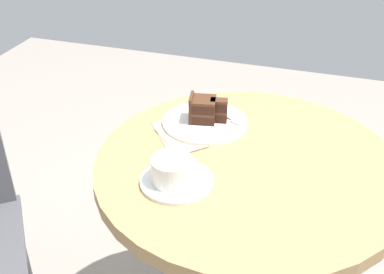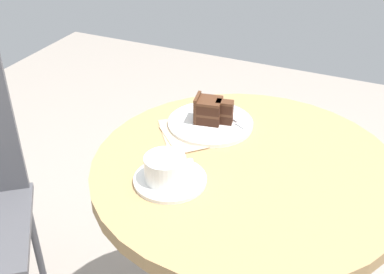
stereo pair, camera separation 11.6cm
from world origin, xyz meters
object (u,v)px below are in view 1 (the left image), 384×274
cake_plate (205,122)px  napkin (189,133)px  fork (228,117)px  teaspoon (180,163)px  saucer (177,181)px  coffee_cup (172,169)px  cake_slice (205,110)px

cake_plate → napkin: (-0.06, 0.03, -0.00)m
fork → cake_plate: bearing=-121.1°
teaspoon → saucer: bearing=-114.7°
coffee_cup → teaspoon: (0.06, 0.00, -0.03)m
teaspoon → fork: 0.24m
saucer → cake_plate: (0.27, 0.01, 0.00)m
coffee_cup → napkin: coffee_cup is taller
cake_plate → saucer: bearing=-177.4°
saucer → teaspoon: bearing=11.4°
cake_plate → fork: 0.07m
saucer → fork: bearing=-8.6°
fork → napkin: size_ratio=0.56×
cake_slice → teaspoon: bearing=-179.7°
cake_slice → cake_plate: bearing=-150.0°
teaspoon → cake_slice: 0.21m
saucer → cake_plate: cake_plate is taller
teaspoon → cake_slice: bearing=54.1°
coffee_cup → teaspoon: coffee_cup is taller
cake_slice → fork: 0.07m
cake_plate → fork: fork is taller
cake_slice → napkin: bearing=157.2°
coffee_cup → cake_plate: size_ratio=0.55×
coffee_cup → teaspoon: 0.07m
cake_slice → fork: (0.03, -0.06, -0.03)m
napkin → saucer: bearing=-169.7°
coffee_cup → cake_slice: size_ratio=1.19×
teaspoon → napkin: bearing=63.8°
fork → napkin: bearing=-102.3°
saucer → napkin: size_ratio=0.73×
cake_plate → teaspoon: bearing=-179.9°
teaspoon → cake_plate: teaspoon is taller
coffee_cup → cake_plate: bearing=0.8°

